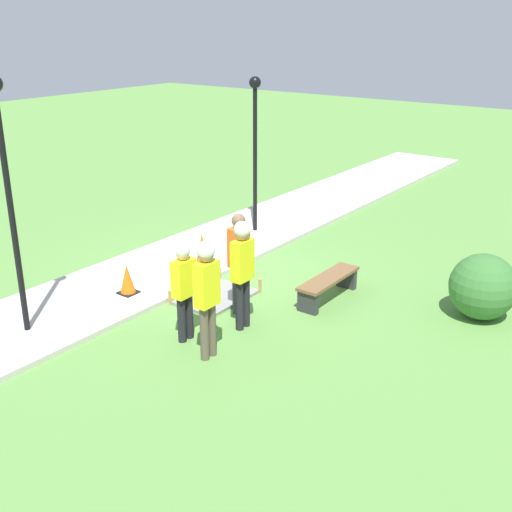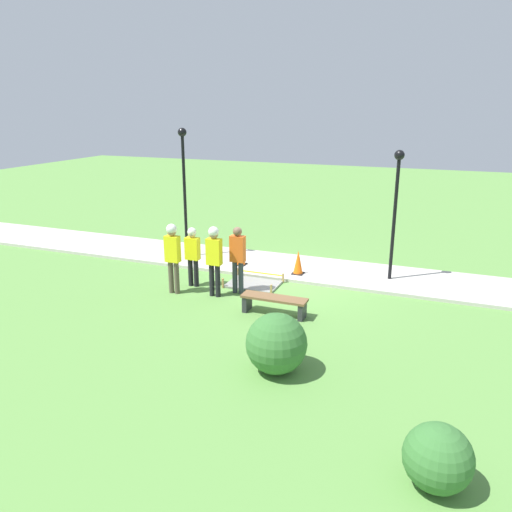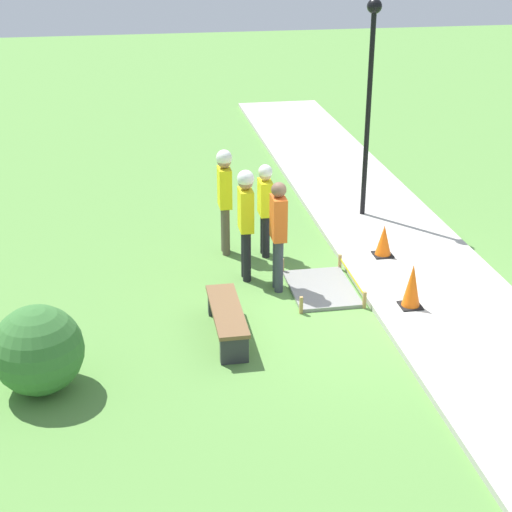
{
  "view_description": "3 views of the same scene",
  "coord_description": "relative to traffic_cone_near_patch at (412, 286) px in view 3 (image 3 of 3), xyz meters",
  "views": [
    {
      "loc": [
        9.46,
        7.95,
        5.11
      ],
      "look_at": [
        0.53,
        1.34,
        0.95
      ],
      "focal_mm": 45.0,
      "sensor_mm": 36.0,
      "label": 1
    },
    {
      "loc": [
        -4.18,
        13.19,
        4.98
      ],
      "look_at": [
        0.59,
        1.02,
        1.03
      ],
      "focal_mm": 35.0,
      "sensor_mm": 36.0,
      "label": 2
    },
    {
      "loc": [
        -10.49,
        3.67,
        5.86
      ],
      "look_at": [
        0.77,
        1.72,
        0.74
      ],
      "focal_mm": 55.0,
      "sensor_mm": 36.0,
      "label": 3
    }
  ],
  "objects": [
    {
      "name": "wet_concrete_patch",
      "position": [
        0.98,
        1.19,
        -0.42
      ],
      "size": [
        1.51,
        1.08,
        0.29
      ],
      "color": "gray",
      "rests_on": "ground_plane"
    },
    {
      "name": "lamppost_near",
      "position": [
        4.04,
        -0.44,
        2.37
      ],
      "size": [
        0.28,
        0.28,
        4.21
      ],
      "color": "black",
      "rests_on": "sidewalk"
    },
    {
      "name": "traffic_cone_near_patch",
      "position": [
        0.0,
        0.0,
        0.0
      ],
      "size": [
        0.34,
        0.34,
        0.73
      ],
      "color": "black",
      "rests_on": "sidewalk"
    },
    {
      "name": "bystander_in_orange_shirt",
      "position": [
        1.15,
        1.9,
        0.62
      ],
      "size": [
        0.4,
        0.25,
        1.87
      ],
      "color": "#383D47",
      "rests_on": "ground_plane"
    },
    {
      "name": "worker_supervisor",
      "position": [
        2.79,
        2.55,
        0.74
      ],
      "size": [
        0.4,
        0.28,
        1.96
      ],
      "color": "brown",
      "rests_on": "ground_plane"
    },
    {
      "name": "park_bench",
      "position": [
        -0.27,
        2.94,
        -0.13
      ],
      "size": [
        1.65,
        0.44,
        0.47
      ],
      "color": "#2D2D33",
      "rests_on": "ground_plane"
    },
    {
      "name": "sidewalk",
      "position": [
        0.15,
        -0.66,
        -0.41
      ],
      "size": [
        28.0,
        2.49,
        0.1
      ],
      "color": "#BCB7AD",
      "rests_on": "ground_plane"
    },
    {
      "name": "ground_plane",
      "position": [
        0.15,
        0.58,
        -0.46
      ],
      "size": [
        60.0,
        60.0,
        0.0
      ],
      "primitive_type": "plane",
      "color": "#5B8E42"
    },
    {
      "name": "shrub_rounded_near",
      "position": [
        -1.23,
        5.54,
        0.14
      ],
      "size": [
        1.19,
        1.19,
        1.19
      ],
      "color": "#387033",
      "rests_on": "ground_plane"
    },
    {
      "name": "worker_assistant",
      "position": [
        1.64,
        2.35,
        0.73
      ],
      "size": [
        0.4,
        0.28,
        1.94
      ],
      "color": "black",
      "rests_on": "ground_plane"
    },
    {
      "name": "worker_trainee",
      "position": [
        2.56,
        1.85,
        0.56
      ],
      "size": [
        0.4,
        0.25,
        1.72
      ],
      "color": "black",
      "rests_on": "ground_plane"
    },
    {
      "name": "traffic_cone_far_patch",
      "position": [
        1.96,
        -0.19,
        -0.07
      ],
      "size": [
        0.34,
        0.34,
        0.58
      ],
      "color": "black",
      "rests_on": "sidewalk"
    }
  ]
}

